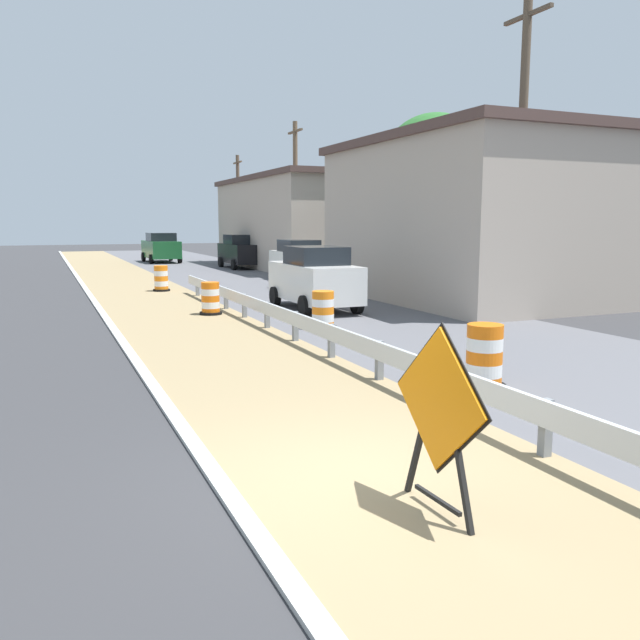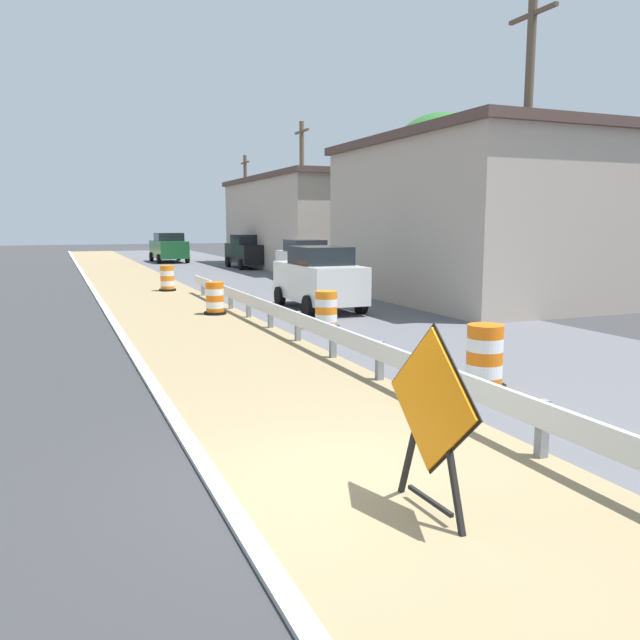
% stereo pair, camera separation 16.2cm
% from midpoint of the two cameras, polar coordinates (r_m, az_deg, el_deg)
% --- Properties ---
extents(ground_plane, '(160.00, 160.00, 0.00)m').
position_cam_midpoint_polar(ground_plane, '(7.14, 1.90, -14.12)').
color(ground_plane, '#333335').
extents(median_dirt_strip, '(3.85, 120.00, 0.01)m').
position_cam_midpoint_polar(median_dirt_strip, '(7.46, 7.08, -13.15)').
color(median_dirt_strip, '#8E7A56').
rests_on(median_dirt_strip, ground).
extents(curb_near_edge, '(0.20, 120.00, 0.11)m').
position_cam_midpoint_polar(curb_near_edge, '(6.73, -8.55, -15.65)').
color(curb_near_edge, '#ADADA8').
rests_on(curb_near_edge, ground).
extents(guardrail_median, '(0.18, 41.09, 0.71)m').
position_cam_midpoint_polar(guardrail_median, '(7.38, 23.95, -9.85)').
color(guardrail_median, silver).
rests_on(guardrail_median, ground).
extents(warning_sign_diamond, '(0.10, 1.47, 1.86)m').
position_cam_midpoint_polar(warning_sign_diamond, '(6.19, 9.76, -7.78)').
color(warning_sign_diamond, black).
rests_on(warning_sign_diamond, ground).
extents(traffic_barrel_nearest, '(0.75, 0.75, 1.09)m').
position_cam_midpoint_polar(traffic_barrel_nearest, '(11.08, 13.97, -3.43)').
color(traffic_barrel_nearest, orange).
rests_on(traffic_barrel_nearest, ground).
extents(traffic_barrel_close, '(0.72, 0.72, 1.00)m').
position_cam_midpoint_polar(traffic_barrel_close, '(16.77, -0.01, 0.72)').
color(traffic_barrel_close, orange).
rests_on(traffic_barrel_close, ground).
extents(traffic_barrel_mid, '(0.68, 0.68, 0.98)m').
position_cam_midpoint_polar(traffic_barrel_mid, '(19.70, -9.93, 1.76)').
color(traffic_barrel_mid, orange).
rests_on(traffic_barrel_mid, ground).
extents(traffic_barrel_far, '(0.68, 0.68, 1.04)m').
position_cam_midpoint_polar(traffic_barrel_far, '(26.86, -14.09, 3.50)').
color(traffic_barrel_far, orange).
rests_on(traffic_barrel_far, ground).
extents(car_lead_near_lane, '(2.01, 4.23, 2.02)m').
position_cam_midpoint_polar(car_lead_near_lane, '(20.44, -0.72, 3.73)').
color(car_lead_near_lane, silver).
rests_on(car_lead_near_lane, ground).
extents(car_trailing_near_lane, '(2.21, 4.36, 2.03)m').
position_cam_midpoint_polar(car_trailing_near_lane, '(39.61, -7.03, 6.07)').
color(car_trailing_near_lane, black).
rests_on(car_trailing_near_lane, ground).
extents(car_lead_far_lane, '(2.23, 4.68, 2.05)m').
position_cam_midpoint_polar(car_lead_far_lane, '(46.43, -14.04, 6.26)').
color(car_lead_far_lane, '#195128').
rests_on(car_lead_far_lane, ground).
extents(car_mid_far_lane, '(2.01, 4.40, 1.95)m').
position_cam_midpoint_polar(car_mid_far_lane, '(30.75, -1.96, 5.32)').
color(car_mid_far_lane, silver).
rests_on(car_mid_far_lane, ground).
extents(roadside_shop_near, '(9.26, 10.78, 5.76)m').
position_cam_midpoint_polar(roadside_shop_near, '(24.70, 14.84, 8.68)').
color(roadside_shop_near, '#AD9E8E').
rests_on(roadside_shop_near, ground).
extents(roadside_shop_far, '(8.02, 14.87, 5.52)m').
position_cam_midpoint_polar(roadside_shop_far, '(40.35, -1.16, 8.67)').
color(roadside_shop_far, '#AD9E8E').
rests_on(roadside_shop_far, ground).
extents(utility_pole_near, '(0.24, 1.80, 8.73)m').
position_cam_midpoint_polar(utility_pole_near, '(19.00, 17.18, 13.60)').
color(utility_pole_near, brown).
rests_on(utility_pole_near, ground).
extents(utility_pole_mid, '(0.24, 1.80, 7.86)m').
position_cam_midpoint_polar(utility_pole_mid, '(33.86, -2.33, 10.89)').
color(utility_pole_mid, brown).
rests_on(utility_pole_mid, ground).
extents(utility_pole_far, '(0.24, 1.80, 7.38)m').
position_cam_midpoint_polar(utility_pole_far, '(46.09, -7.36, 9.94)').
color(utility_pole_far, brown).
rests_on(utility_pole_far, ground).
extents(tree_roadside, '(4.42, 4.42, 7.38)m').
position_cam_midpoint_polar(tree_roadside, '(28.81, 9.96, 13.72)').
color(tree_roadside, brown).
rests_on(tree_roadside, ground).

